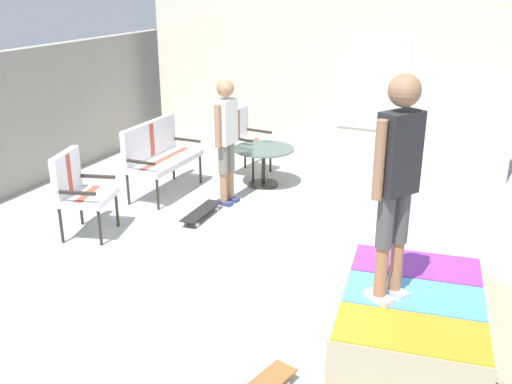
# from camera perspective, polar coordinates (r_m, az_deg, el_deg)

# --- Properties ---
(ground_plane) EXTENTS (12.00, 12.00, 0.10)m
(ground_plane) POSITION_cam_1_polar(r_m,az_deg,el_deg) (6.50, -0.38, -6.76)
(ground_plane) COLOR #A8A8A3
(house_facade) EXTENTS (0.23, 6.00, 2.61)m
(house_facade) POSITION_cam_1_polar(r_m,az_deg,el_deg) (9.65, 6.33, 10.65)
(house_facade) COLOR beige
(house_facade) RESTS_ON ground_plane
(skate_ramp) EXTENTS (1.85, 1.99, 0.50)m
(skate_ramp) POSITION_cam_1_polar(r_m,az_deg,el_deg) (5.08, 15.35, -12.13)
(skate_ramp) COLOR tan
(skate_ramp) RESTS_ON ground_plane
(patio_bench) EXTENTS (1.25, 0.55, 1.02)m
(patio_bench) POSITION_cam_1_polar(r_m,az_deg,el_deg) (8.30, -9.64, 3.99)
(patio_bench) COLOR #2D2823
(patio_bench) RESTS_ON ground_plane
(patio_chair_near_house) EXTENTS (0.68, 0.62, 1.02)m
(patio_chair_near_house) POSITION_cam_1_polar(r_m,az_deg,el_deg) (9.01, -1.33, 5.57)
(patio_chair_near_house) COLOR #2D2823
(patio_chair_near_house) RESTS_ON ground_plane
(patio_chair_by_wall) EXTENTS (0.75, 0.70, 1.02)m
(patio_chair_by_wall) POSITION_cam_1_polar(r_m,az_deg,el_deg) (7.12, -17.14, 0.56)
(patio_chair_by_wall) COLOR #2D2823
(patio_chair_by_wall) RESTS_ON ground_plane
(patio_table) EXTENTS (0.90, 0.90, 0.57)m
(patio_table) POSITION_cam_1_polar(r_m,az_deg,el_deg) (8.54, 0.75, 3.27)
(patio_table) COLOR #2D2823
(patio_table) RESTS_ON ground_plane
(person_watching) EXTENTS (0.48, 0.27, 1.69)m
(person_watching) POSITION_cam_1_polar(r_m,az_deg,el_deg) (7.69, -2.96, 5.80)
(person_watching) COLOR navy
(person_watching) RESTS_ON ground_plane
(person_skater) EXTENTS (0.42, 0.35, 1.79)m
(person_skater) POSITION_cam_1_polar(r_m,az_deg,el_deg) (4.42, 13.71, 1.84)
(person_skater) COLOR silver
(person_skater) RESTS_ON skate_ramp
(skateboard_by_bench) EXTENTS (0.80, 0.22, 0.10)m
(skateboard_by_bench) POSITION_cam_1_polar(r_m,az_deg,el_deg) (7.49, -5.39, -1.94)
(skateboard_by_bench) COLOR black
(skateboard_by_bench) RESTS_ON ground_plane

